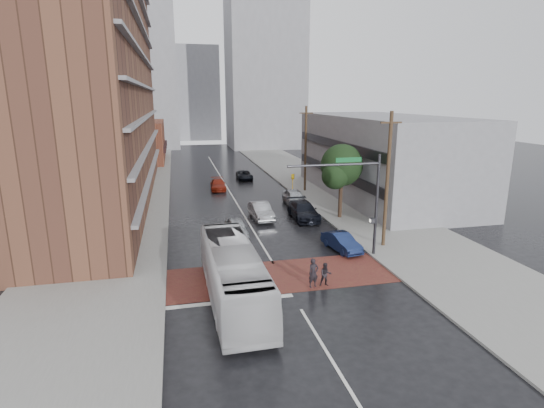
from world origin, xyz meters
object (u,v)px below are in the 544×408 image
car_travel_c (218,185)px  suv_travel (244,175)px  car_travel_a (237,228)px  pedestrian_b (326,275)px  car_parked_far (295,197)px  car_parked_mid (304,211)px  pedestrian_a (313,273)px  car_travel_b (261,211)px  transit_bus (233,274)px  car_parked_near (341,242)px

car_travel_c → suv_travel: (4.19, 5.92, -0.04)m
car_travel_a → suv_travel: bearing=78.2°
pedestrian_b → car_parked_far: 19.66m
suv_travel → car_parked_mid: size_ratio=0.81×
car_travel_a → car_parked_far: size_ratio=0.85×
car_parked_mid → car_parked_far: 5.18m
pedestrian_a → car_travel_b: pedestrian_a is taller
car_travel_a → car_parked_mid: (6.73, 3.61, 0.09)m
transit_bus → suv_travel: bearing=79.0°
pedestrian_b → car_parked_near: pedestrian_b is taller
transit_bus → car_travel_a: (1.78, 11.20, -0.88)m
suv_travel → car_travel_c: bearing=-124.0°
car_travel_c → pedestrian_a: bearing=-82.4°
suv_travel → car_travel_a: bearing=-99.3°
pedestrian_a → pedestrian_b: pedestrian_a is taller
car_travel_c → car_parked_far: 11.78m
transit_bus → suv_travel: 35.91m
pedestrian_b → car_parked_near: bearing=69.1°
car_travel_b → car_parked_far: bearing=42.0°
car_parked_near → car_travel_c: bearing=95.4°
pedestrian_a → car_travel_a: (-3.02, 10.58, -0.20)m
pedestrian_a → suv_travel: bearing=74.9°
car_travel_c → car_parked_far: car_parked_far is taller
transit_bus → car_parked_near: (8.78, 6.12, -0.92)m
suv_travel → car_parked_mid: (2.22, -20.53, 0.18)m
transit_bus → pedestrian_a: size_ratio=6.33×
transit_bus → pedestrian_b: bearing=5.4°
car_travel_c → car_parked_near: car_parked_near is taller
transit_bus → pedestrian_b: transit_bus is taller
car_parked_near → car_parked_mid: size_ratio=0.73×
car_parked_far → suv_travel: bearing=101.3°
car_parked_far → car_parked_near: bearing=-90.5°
pedestrian_b → car_travel_b: bearing=102.9°
pedestrian_b → car_travel_a: size_ratio=0.36×
car_travel_b → suv_travel: 19.85m
car_travel_a → car_travel_c: size_ratio=0.92×
car_travel_c → pedestrian_b: bearing=-80.9°
pedestrian_b → car_parked_near: (3.21, 5.50, -0.08)m
car_travel_c → car_parked_mid: size_ratio=0.82×
pedestrian_a → car_parked_near: pedestrian_a is taller
pedestrian_a → car_travel_c: pedestrian_a is taller
pedestrian_b → suv_travel: (0.74, 34.72, -0.12)m
pedestrian_a → car_travel_a: bearing=93.3°
pedestrian_a → transit_bus: bearing=174.7°
suv_travel → car_parked_mid: bearing=-82.5°
pedestrian_a → pedestrian_b: (0.75, 0.00, -0.17)m
car_parked_mid → suv_travel: bearing=97.7°
pedestrian_a → car_travel_a: 11.01m
pedestrian_a → car_parked_mid: bearing=62.7°
car_parked_far → pedestrian_a: bearing=-101.6°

